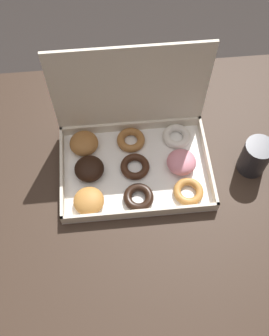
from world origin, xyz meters
The scene contains 4 objects.
ground_plane centered at (0.00, 0.00, 0.00)m, with size 8.00×8.00×0.00m, color #2D2826.
dining_table centered at (0.00, 0.00, 0.66)m, with size 1.25×0.89×0.75m.
donut_box centered at (0.04, 0.08, 0.81)m, with size 0.41×0.29×0.32m.
coffee_mug centered at (0.37, 0.03, 0.81)m, with size 0.08×0.08×0.11m.
Camera 1 is at (0.00, -0.47, 1.72)m, focal length 42.00 mm.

